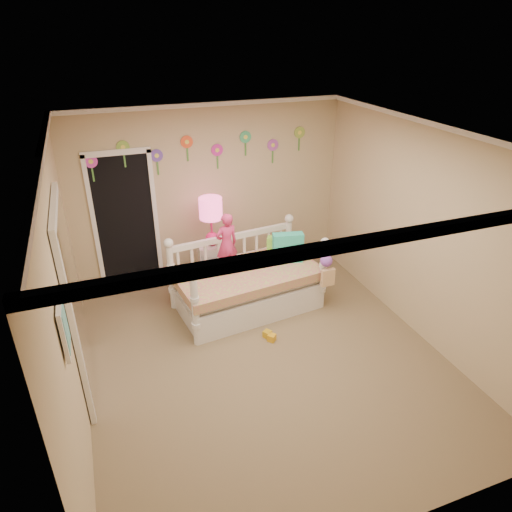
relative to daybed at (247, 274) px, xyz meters
name	(u,v)px	position (x,y,z in m)	size (l,w,h in m)	color
floor	(266,357)	(-0.16, -1.11, -0.53)	(4.00, 4.50, 0.01)	#7F684C
ceiling	(268,137)	(-0.16, -1.11, 2.07)	(4.00, 4.50, 0.01)	white
back_wall	(211,194)	(-0.16, 1.14, 0.77)	(4.00, 0.01, 2.60)	tan
left_wall	(66,296)	(-2.16, -1.11, 0.77)	(0.01, 4.50, 2.60)	tan
right_wall	(422,234)	(1.84, -1.11, 0.77)	(0.01, 4.50, 2.60)	tan
crown_molding	(268,140)	(-0.16, -1.11, 2.04)	(4.00, 4.50, 0.06)	white
daybed	(247,274)	(0.00, 0.00, 0.00)	(1.94, 1.04, 1.05)	white
pillow_turquoise	(288,248)	(0.61, 0.05, 0.27)	(0.42, 0.15, 0.42)	#25B998
pillow_lime	(280,248)	(0.53, 0.15, 0.22)	(0.34, 0.13, 0.33)	#85D942
child	(227,244)	(-0.27, 0.02, 0.48)	(0.31, 0.20, 0.84)	#D7306D
nightstand	(213,265)	(-0.28, 0.72, -0.18)	(0.41, 0.31, 0.68)	white
table_lamp	(211,214)	(-0.28, 0.72, 0.63)	(0.33, 0.33, 0.72)	#D81C62
closet_doorway	(126,223)	(-1.41, 1.13, 0.51)	(0.90, 0.04, 2.07)	black
flower_decals	(202,151)	(-0.25, 1.13, 1.41)	(3.40, 0.02, 0.50)	#B2668C
mirror_closet	(75,301)	(-2.12, -0.81, 0.52)	(0.07, 1.30, 2.10)	white
wall_picture	(64,327)	(-2.13, -2.01, 1.02)	(0.05, 0.34, 0.42)	white
hanging_bag	(326,272)	(0.92, -0.50, 0.11)	(0.20, 0.16, 0.36)	beige
toy_scatter	(242,337)	(-0.32, -0.69, -0.47)	(0.80, 1.30, 0.11)	#996666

